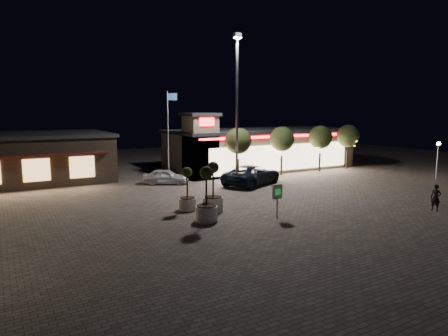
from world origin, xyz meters
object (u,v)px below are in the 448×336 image
planter_left (187,197)px  planter_mid (206,204)px  valet_sign (277,195)px  white_sedan (166,177)px  pickup_truck (252,175)px  pedestrian (436,198)px

planter_left → planter_mid: 2.93m
valet_sign → planter_left: bearing=130.2°
white_sedan → planter_left: (-2.15, -9.15, 0.19)m
white_sedan → valet_sign: size_ratio=1.92×
pickup_truck → valet_sign: size_ratio=3.02×
pedestrian → white_sedan: bearing=-158.1°
pedestrian → planter_mid: planter_mid is taller
valet_sign → white_sedan: bearing=96.8°
white_sedan → pedestrian: bearing=-116.8°
white_sedan → valet_sign: (1.62, -13.61, 0.75)m
pedestrian → valet_sign: size_ratio=0.84×
pickup_truck → valet_sign: (-4.76, -9.75, 0.57)m
pickup_truck → planter_left: bearing=97.6°
planter_left → valet_sign: 5.86m
pickup_truck → planter_mid: 11.93m
pickup_truck → valet_sign: 10.86m
pickup_truck → planter_left: (-8.52, -5.29, 0.01)m
planter_left → planter_mid: bearing=-92.6°
white_sedan → pedestrian: 20.64m
planter_left → pickup_truck: bearing=31.8°
white_sedan → planter_left: bearing=-163.5°
pedestrian → pickup_truck: bearing=-171.0°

